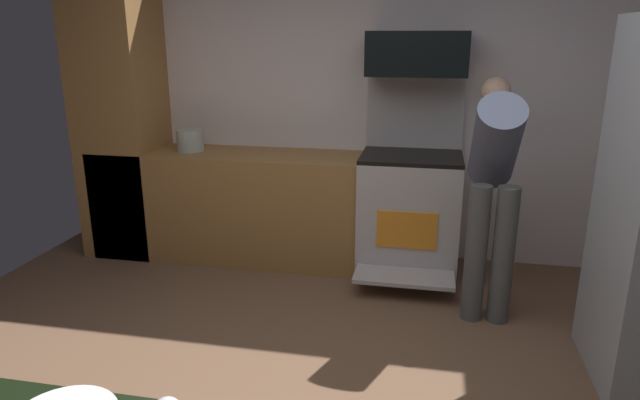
# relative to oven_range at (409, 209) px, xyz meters

# --- Properties ---
(wall_back) EXTENTS (5.20, 0.12, 2.60)m
(wall_back) POSITION_rel_oven_range_xyz_m (-0.51, 0.37, 0.79)
(wall_back) COLOR silver
(wall_back) RESTS_ON ground
(lower_cabinet_run) EXTENTS (2.40, 0.60, 0.90)m
(lower_cabinet_run) POSITION_rel_oven_range_xyz_m (-1.41, 0.01, -0.06)
(lower_cabinet_run) COLOR #A0713D
(lower_cabinet_run) RESTS_ON ground
(cabinet_column) EXTENTS (0.60, 0.60, 2.10)m
(cabinet_column) POSITION_rel_oven_range_xyz_m (-2.41, 0.01, 0.54)
(cabinet_column) COLOR #A0713D
(cabinet_column) RESTS_ON ground
(oven_range) EXTENTS (0.76, 0.94, 1.53)m
(oven_range) POSITION_rel_oven_range_xyz_m (0.00, 0.00, 0.00)
(oven_range) COLOR beige
(oven_range) RESTS_ON ground
(microwave) EXTENTS (0.74, 0.38, 0.32)m
(microwave) POSITION_rel_oven_range_xyz_m (-0.00, 0.09, 1.18)
(microwave) COLOR black
(microwave) RESTS_ON oven_range
(person_cook) EXTENTS (0.31, 0.69, 1.55)m
(person_cook) POSITION_rel_oven_range_xyz_m (0.55, -0.57, 0.42)
(person_cook) COLOR #525252
(person_cook) RESTS_ON ground
(stock_pot) EXTENTS (0.22, 0.22, 0.18)m
(stock_pot) POSITION_rel_oven_range_xyz_m (-1.81, 0.01, 0.48)
(stock_pot) COLOR #B2C0B6
(stock_pot) RESTS_ON lower_cabinet_run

